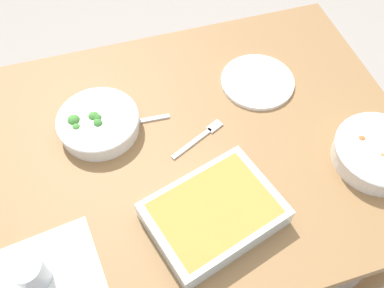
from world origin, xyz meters
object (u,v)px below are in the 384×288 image
at_px(baking_dish, 214,213).
at_px(side_plate, 257,81).
at_px(broccoli_bowl, 98,123).
at_px(spoon_by_stew, 369,170).
at_px(drink_cup, 31,273).
at_px(fork_on_table, 201,137).
at_px(stew_bowl, 378,153).
at_px(spoon_by_broccoli, 130,123).

bearing_deg(baking_dish, side_plate, 55.14).
distance_m(broccoli_bowl, side_plate, 0.49).
distance_m(baking_dish, side_plate, 0.47).
bearing_deg(spoon_by_stew, drink_cup, -177.62).
bearing_deg(side_plate, baking_dish, -124.86).
xyz_separation_m(side_plate, fork_on_table, (-0.22, -0.14, -0.00)).
height_order(stew_bowl, fork_on_table, stew_bowl).
height_order(broccoli_bowl, fork_on_table, broccoli_bowl).
bearing_deg(drink_cup, stew_bowl, 4.05).
distance_m(baking_dish, fork_on_table, 0.25).
height_order(drink_cup, fork_on_table, drink_cup).
xyz_separation_m(side_plate, spoon_by_broccoli, (-0.40, -0.04, -0.00)).
height_order(stew_bowl, broccoli_bowl, broccoli_bowl).
distance_m(side_plate, spoon_by_stew, 0.40).
bearing_deg(stew_bowl, broccoli_bowl, 155.61).
bearing_deg(side_plate, spoon_by_broccoli, -174.15).
bearing_deg(spoon_by_stew, stew_bowl, 39.28).
xyz_separation_m(stew_bowl, drink_cup, (-0.88, -0.06, 0.01)).
bearing_deg(broccoli_bowl, side_plate, 4.22).
height_order(baking_dish, side_plate, baking_dish).
distance_m(stew_bowl, fork_on_table, 0.46).
bearing_deg(spoon_by_broccoli, stew_bowl, -26.93).
relative_size(broccoli_bowl, spoon_by_stew, 1.52).
bearing_deg(fork_on_table, drink_cup, -150.57).
height_order(stew_bowl, drink_cup, drink_cup).
height_order(side_plate, fork_on_table, side_plate).
xyz_separation_m(baking_dish, side_plate, (0.27, 0.38, -0.03)).
bearing_deg(baking_dish, fork_on_table, 79.72).
relative_size(broccoli_bowl, baking_dish, 0.64).
xyz_separation_m(broccoli_bowl, spoon_by_broccoli, (0.08, -0.01, -0.03)).
relative_size(drink_cup, spoon_by_broccoli, 0.48).
distance_m(stew_bowl, side_plate, 0.40).
distance_m(drink_cup, spoon_by_broccoli, 0.47).
bearing_deg(broccoli_bowl, stew_bowl, -24.39).
bearing_deg(stew_bowl, spoon_by_broccoli, 153.07).
height_order(stew_bowl, side_plate, stew_bowl).
bearing_deg(side_plate, broccoli_bowl, -175.78).
bearing_deg(drink_cup, fork_on_table, 29.43).
bearing_deg(fork_on_table, spoon_by_stew, -30.53).
relative_size(broccoli_bowl, spoon_by_broccoli, 1.28).
xyz_separation_m(broccoli_bowl, drink_cup, (-0.21, -0.37, 0.01)).
xyz_separation_m(stew_bowl, spoon_by_stew, (-0.03, -0.03, -0.03)).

